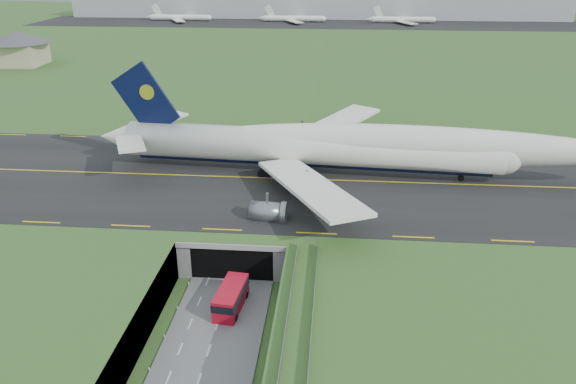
{
  "coord_description": "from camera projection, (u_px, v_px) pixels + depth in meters",
  "views": [
    {
      "loc": [
        14.15,
        -61.09,
        44.25
      ],
      "look_at": [
        7.11,
        20.0,
        9.15
      ],
      "focal_mm": 35.0,
      "sensor_mm": 36.0,
      "label": 1
    }
  ],
  "objects": [
    {
      "name": "ground",
      "position": [
        222.0,
        313.0,
        74.54
      ],
      "size": [
        900.0,
        900.0,
        0.0
      ],
      "primitive_type": "plane",
      "color": "#355B24",
      "rests_on": "ground"
    },
    {
      "name": "airfield_deck",
      "position": [
        221.0,
        293.0,
        73.35
      ],
      "size": [
        800.0,
        800.0,
        6.0
      ],
      "primitive_type": "cube",
      "color": "gray",
      "rests_on": "ground"
    },
    {
      "name": "trench_road",
      "position": [
        210.0,
        349.0,
        67.63
      ],
      "size": [
        12.0,
        75.0,
        0.2
      ],
      "primitive_type": "cube",
      "color": "slate",
      "rests_on": "ground"
    },
    {
      "name": "taxiway",
      "position": [
        255.0,
        178.0,
        102.31
      ],
      "size": [
        800.0,
        44.0,
        0.18
      ],
      "primitive_type": "cube",
      "color": "black",
      "rests_on": "airfield_deck"
    },
    {
      "name": "tunnel_portal",
      "position": [
        241.0,
        232.0,
        88.5
      ],
      "size": [
        17.0,
        22.3,
        6.0
      ],
      "color": "gray",
      "rests_on": "ground"
    },
    {
      "name": "jumbo_jet",
      "position": [
        347.0,
        147.0,
        101.56
      ],
      "size": [
        96.94,
        61.81,
        20.49
      ],
      "rotation": [
        0.0,
        0.0,
        -0.07
      ],
      "color": "white",
      "rests_on": "ground"
    },
    {
      "name": "shuttle_tram",
      "position": [
        231.0,
        298.0,
        74.64
      ],
      "size": [
        3.83,
        8.22,
        3.23
      ],
      "rotation": [
        0.0,
        0.0,
        -0.11
      ],
      "color": "#B70C20",
      "rests_on": "ground"
    },
    {
      "name": "service_building",
      "position": [
        19.0,
        45.0,
        200.44
      ],
      "size": [
        22.75,
        22.75,
        12.02
      ],
      "rotation": [
        0.0,
        0.0,
        0.03
      ],
      "color": "#B9B185",
      "rests_on": "ground"
    },
    {
      "name": "cargo_terminal",
      "position": [
        316.0,
        4.0,
        342.92
      ],
      "size": [
        320.0,
        67.0,
        15.6
      ],
      "color": "#B2B2B2",
      "rests_on": "ground"
    },
    {
      "name": "distant_hills",
      "position": [
        400.0,
        14.0,
        464.37
      ],
      "size": [
        700.0,
        91.0,
        60.0
      ],
      "color": "#556661",
      "rests_on": "ground"
    }
  ]
}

